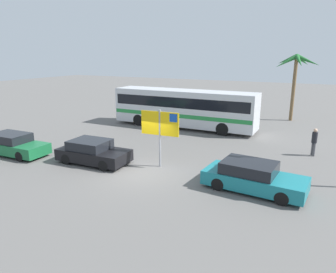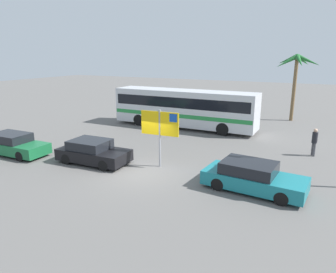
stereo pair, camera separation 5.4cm
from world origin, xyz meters
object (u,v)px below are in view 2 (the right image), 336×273
Objects in this scene: bus_front_coach at (184,107)px; car_teal at (253,177)px; ferry_sign at (161,126)px; pedestrian_near_sign at (315,140)px; car_black at (93,152)px; car_green at (13,144)px.

bus_front_coach is 2.62× the size of car_teal.
ferry_sign reaches higher than pedestrian_near_sign.
pedestrian_near_sign is (11.21, 7.12, 0.38)m from car_black.
bus_front_coach reaches higher than pedestrian_near_sign.
car_black is at bearing -6.20° from pedestrian_near_sign.
car_black is at bearing 9.12° from car_green.
car_teal is 7.11m from pedestrian_near_sign.
bus_front_coach is at bearing 103.27° from ferry_sign.
bus_front_coach is 9.72m from ferry_sign.
car_teal is at bearing -12.63° from ferry_sign.
car_teal is 14.50m from car_green.
car_teal and car_black have the same top height.
car_green is 18.55m from pedestrian_near_sign.
car_teal is (5.22, -0.82, -1.69)m from ferry_sign.
car_green is 1.08× the size of car_black.
car_green is at bearing -118.94° from bus_front_coach.
bus_front_coach reaches higher than car_black.
bus_front_coach is 10.82m from pedestrian_near_sign.
ferry_sign reaches higher than car_black.
car_green is 5.53m from car_black.
car_teal is 1.03× the size of car_green.
car_green and car_black have the same top height.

